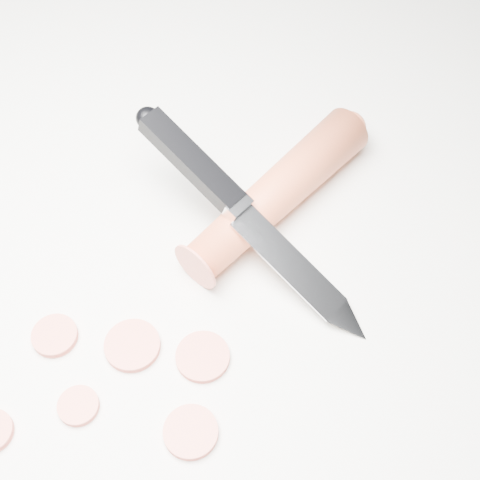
# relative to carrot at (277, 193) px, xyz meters

# --- Properties ---
(ground) EXTENTS (2.40, 2.40, 0.00)m
(ground) POSITION_rel_carrot_xyz_m (-0.09, -0.11, -0.02)
(ground) COLOR white
(ground) RESTS_ON ground
(carrot) EXTENTS (0.13, 0.19, 0.04)m
(carrot) POSITION_rel_carrot_xyz_m (0.00, 0.00, 0.00)
(carrot) COLOR #D7512A
(carrot) RESTS_ON ground
(carrot_slice_0) EXTENTS (0.04, 0.04, 0.01)m
(carrot_slice_0) POSITION_rel_carrot_xyz_m (-0.02, -0.20, -0.02)
(carrot_slice_0) COLOR #E26650
(carrot_slice_0) RESTS_ON ground
(carrot_slice_1) EXTENTS (0.04, 0.04, 0.01)m
(carrot_slice_1) POSITION_rel_carrot_xyz_m (-0.03, -0.15, -0.02)
(carrot_slice_1) COLOR #E26650
(carrot_slice_1) RESTS_ON ground
(carrot_slice_3) EXTENTS (0.03, 0.03, 0.01)m
(carrot_slice_3) POSITION_rel_carrot_xyz_m (-0.10, -0.20, -0.02)
(carrot_slice_3) COLOR #E26650
(carrot_slice_3) RESTS_ON ground
(carrot_slice_4) EXTENTS (0.04, 0.04, 0.01)m
(carrot_slice_4) POSITION_rel_carrot_xyz_m (-0.08, -0.15, -0.02)
(carrot_slice_4) COLOR #E26650
(carrot_slice_4) RESTS_ON ground
(carrot_slice_5) EXTENTS (0.03, 0.03, 0.01)m
(carrot_slice_5) POSITION_rel_carrot_xyz_m (-0.14, -0.15, -0.02)
(carrot_slice_5) COLOR #E26650
(carrot_slice_5) RESTS_ON ground
(kitchen_knife) EXTENTS (0.22, 0.14, 0.08)m
(kitchen_knife) POSITION_rel_carrot_xyz_m (-0.01, -0.04, 0.02)
(kitchen_knife) COLOR silver
(kitchen_knife) RESTS_ON ground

